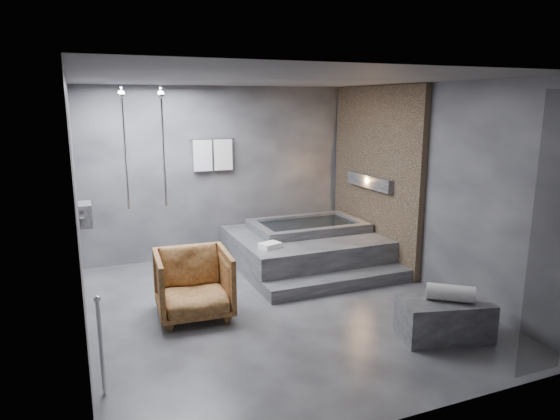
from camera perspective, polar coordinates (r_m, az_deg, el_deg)
name	(u,v)px	position (r m, az deg, el deg)	size (l,w,h in m)	color
room	(299,168)	(6.35, 2.21, 4.87)	(5.00, 5.04, 2.82)	#2B2B2E
tub_deck	(304,249)	(8.00, 2.79, -4.43)	(2.20, 2.00, 0.50)	#303032
tub_step	(340,282)	(7.06, 6.89, -8.20)	(2.20, 0.36, 0.18)	#303032
concrete_bench	(444,319)	(5.88, 18.27, -11.74)	(0.96, 0.53, 0.43)	#2E2E31
driftwood_chair	(193,284)	(6.14, -9.86, -8.32)	(0.87, 0.89, 0.81)	#4B2B12
rolled_towel	(450,293)	(5.77, 18.90, -8.95)	(0.18, 0.18, 0.50)	silver
deck_towel	(270,245)	(7.15, -1.13, -4.07)	(0.28, 0.21, 0.08)	white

